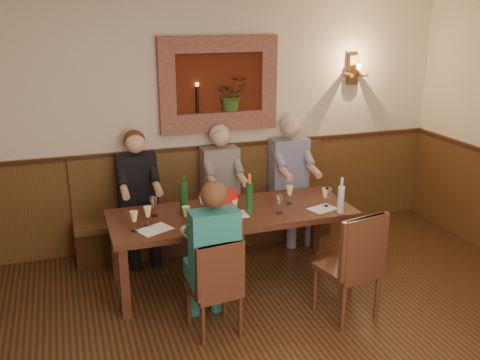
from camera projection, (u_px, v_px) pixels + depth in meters
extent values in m
cube|color=beige|center=(201.00, 124.00, 6.11)|extent=(6.00, 0.04, 2.80)
cube|color=#4F2F16|center=(203.00, 195.00, 6.35)|extent=(6.00, 0.04, 1.10)
cube|color=#381E0F|center=(202.00, 148.00, 6.18)|extent=(6.02, 0.06, 0.05)
cube|color=#501A0B|center=(218.00, 84.00, 6.02)|extent=(1.00, 0.02, 0.70)
cube|color=#A15E52|center=(218.00, 44.00, 5.85)|extent=(1.36, 0.12, 0.18)
cube|color=#A15E52|center=(219.00, 123.00, 6.11)|extent=(1.36, 0.12, 0.18)
cube|color=#A15E52|center=(167.00, 87.00, 5.80)|extent=(0.18, 0.12, 0.70)
cube|color=#A15E52|center=(268.00, 82.00, 6.16)|extent=(0.18, 0.12, 0.70)
cube|color=#A15E52|center=(219.00, 113.00, 6.08)|extent=(1.00, 0.14, 0.04)
imported|color=#32521C|center=(232.00, 94.00, 6.06)|extent=(0.35, 0.30, 0.39)
cylinder|color=black|center=(197.00, 100.00, 5.95)|extent=(0.03, 0.03, 0.30)
cylinder|color=#FFBF59|center=(197.00, 84.00, 5.90)|extent=(0.04, 0.04, 0.04)
cube|color=#4F2F16|center=(353.00, 70.00, 6.48)|extent=(0.12, 0.08, 0.35)
cylinder|color=#4F2F16|center=(348.00, 75.00, 6.40)|extent=(0.05, 0.18, 0.05)
cylinder|color=#4F2F16|center=(363.00, 74.00, 6.46)|extent=(0.05, 0.18, 0.05)
cylinder|color=#FFBF59|center=(359.00, 67.00, 6.34)|extent=(0.06, 0.06, 0.06)
cube|color=#3A1D11|center=(232.00, 214.00, 5.28)|extent=(2.40, 0.90, 0.06)
cube|color=#3A1D11|center=(125.00, 283.00, 4.72)|extent=(0.08, 0.08, 0.69)
cube|color=#3A1D11|center=(349.00, 248.00, 5.40)|extent=(0.08, 0.08, 0.69)
cube|color=#3A1D11|center=(115.00, 249.00, 5.39)|extent=(0.08, 0.08, 0.69)
cube|color=#3A1D11|center=(316.00, 222.00, 6.07)|extent=(0.08, 0.08, 0.69)
cube|color=#381E0F|center=(208.00, 229.00, 6.26)|extent=(3.00, 0.40, 0.40)
cube|color=#4F2F16|center=(208.00, 211.00, 6.19)|extent=(3.00, 0.45, 0.06)
cube|color=#4F2F16|center=(203.00, 177.00, 6.25)|extent=(3.00, 0.06, 0.66)
cube|color=#3A1D11|center=(214.00, 311.00, 4.57)|extent=(0.41, 0.41, 0.37)
cube|color=#3A1D11|center=(214.00, 290.00, 4.51)|extent=(0.44, 0.44, 0.05)
cube|color=#3A1D11|center=(222.00, 271.00, 4.28)|extent=(0.39, 0.08, 0.47)
cube|color=#3A1D11|center=(346.00, 293.00, 4.81)|extent=(0.51, 0.51, 0.43)
cube|color=#3A1D11|center=(347.00, 269.00, 4.73)|extent=(0.53, 0.53, 0.05)
cube|color=#3A1D11|center=(366.00, 247.00, 4.47)|extent=(0.45, 0.13, 0.54)
cube|color=black|center=(143.00, 241.00, 5.88)|extent=(0.42, 0.44, 0.45)
cube|color=black|center=(137.00, 179.00, 5.83)|extent=(0.42, 0.22, 0.55)
sphere|color=#D8A384|center=(135.00, 144.00, 5.67)|extent=(0.21, 0.21, 0.21)
sphere|color=#4C2D19|center=(134.00, 141.00, 5.71)|extent=(0.23, 0.23, 0.23)
cube|color=#57514F|center=(225.00, 230.00, 6.16)|extent=(0.42, 0.44, 0.45)
cube|color=#57514F|center=(220.00, 171.00, 6.12)|extent=(0.42, 0.22, 0.55)
sphere|color=#D8A384|center=(221.00, 137.00, 5.96)|extent=(0.21, 0.21, 0.21)
sphere|color=#B2B2B2|center=(219.00, 134.00, 5.99)|extent=(0.23, 0.23, 0.23)
cube|color=navy|center=(293.00, 221.00, 6.42)|extent=(0.44, 0.46, 0.45)
cube|color=navy|center=(289.00, 162.00, 6.37)|extent=(0.44, 0.23, 0.58)
sphere|color=#D8A384|center=(291.00, 128.00, 6.20)|extent=(0.22, 0.22, 0.22)
sphere|color=#B2B2B2|center=(289.00, 125.00, 6.24)|extent=(0.24, 0.24, 0.24)
cube|color=#1B585F|center=(211.00, 301.00, 4.66)|extent=(0.40, 0.42, 0.45)
cube|color=#1B585F|center=(215.00, 241.00, 4.32)|extent=(0.40, 0.21, 0.52)
sphere|color=#D8A384|center=(213.00, 195.00, 4.24)|extent=(0.20, 0.20, 0.20)
sphere|color=#4C2D19|center=(214.00, 194.00, 4.19)|extent=(0.22, 0.22, 0.22)
cylinder|color=red|center=(226.00, 204.00, 5.12)|extent=(0.28, 0.28, 0.25)
cylinder|color=#19471E|center=(249.00, 198.00, 5.20)|extent=(0.08, 0.08, 0.30)
cylinder|color=orange|center=(250.00, 179.00, 5.14)|extent=(0.03, 0.03, 0.09)
cylinder|color=#19471E|center=(184.00, 199.00, 5.13)|extent=(0.08, 0.08, 0.32)
cylinder|color=#19471E|center=(183.00, 179.00, 5.07)|extent=(0.03, 0.03, 0.09)
cylinder|color=silver|center=(341.00, 200.00, 5.20)|extent=(0.09, 0.09, 0.27)
cylinder|color=silver|center=(342.00, 182.00, 5.14)|extent=(0.04, 0.04, 0.09)
cube|color=white|center=(155.00, 229.00, 4.84)|extent=(0.35, 0.31, 0.00)
cube|color=white|center=(233.00, 215.00, 5.18)|extent=(0.30, 0.22, 0.00)
cube|color=white|center=(323.00, 209.00, 5.34)|extent=(0.31, 0.26, 0.00)
cube|color=white|center=(200.00, 227.00, 4.90)|extent=(0.30, 0.24, 0.00)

